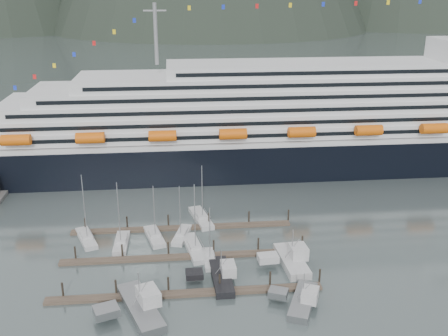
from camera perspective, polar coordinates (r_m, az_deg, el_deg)
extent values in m
plane|color=#434F4F|center=(102.53, -1.50, -10.42)|extent=(1600.00, 1600.00, 0.00)
cube|color=black|center=(154.36, 6.22, 1.62)|extent=(210.00, 28.00, 12.00)
cube|color=silver|center=(152.50, 6.31, 3.94)|extent=(205.80, 27.44, 1.50)
cube|color=silver|center=(152.94, 8.19, 4.92)|extent=(185.00, 26.00, 3.20)
cube|color=black|center=(140.71, 9.43, 3.63)|extent=(175.75, 0.20, 1.00)
cube|color=silver|center=(152.66, 8.98, 6.09)|extent=(180.00, 25.00, 3.20)
cube|color=black|center=(140.88, 10.24, 4.95)|extent=(171.00, 0.20, 1.00)
cube|color=silver|center=(152.48, 9.77, 7.26)|extent=(172.00, 24.00, 3.20)
cube|color=black|center=(141.15, 11.05, 6.27)|extent=(163.40, 0.20, 1.00)
cube|color=silver|center=(152.39, 10.58, 8.43)|extent=(160.00, 23.00, 3.20)
cube|color=black|center=(141.52, 11.86, 7.58)|extent=(152.00, 0.20, 1.00)
cube|color=silver|center=(152.41, 11.38, 9.57)|extent=(140.00, 22.00, 3.00)
cube|color=black|center=(142.02, 12.66, 8.83)|extent=(133.00, 0.20, 1.00)
cube|color=silver|center=(152.53, 12.19, 10.67)|extent=(95.00, 20.00, 3.00)
cube|color=black|center=(143.08, 13.40, 10.08)|extent=(90.25, 0.20, 1.00)
cylinder|color=gray|center=(144.24, -7.44, 14.25)|extent=(1.00, 1.00, 16.00)
cylinder|color=#E85E0C|center=(139.24, -21.70, 2.85)|extent=(7.00, 2.80, 2.80)
cylinder|color=#E85E0C|center=(135.34, -14.36, 3.19)|extent=(7.00, 2.80, 2.80)
cylinder|color=#E85E0C|center=(133.77, -6.71, 3.48)|extent=(7.00, 2.80, 2.80)
cylinder|color=#E85E0C|center=(134.61, 0.98, 3.72)|extent=(7.00, 2.80, 2.80)
cylinder|color=#E85E0C|center=(137.82, 8.45, 3.88)|extent=(7.00, 2.80, 2.80)
cylinder|color=#E85E0C|center=(143.23, 15.47, 3.98)|extent=(7.00, 2.80, 2.80)
cylinder|color=#E85E0C|center=(150.61, 21.90, 4.01)|extent=(7.00, 2.80, 2.80)
cube|color=#3E3228|center=(93.68, -4.17, -13.46)|extent=(48.00, 2.00, 0.50)
cylinder|color=black|center=(96.03, -17.15, -12.67)|extent=(0.36, 0.36, 3.20)
cylinder|color=black|center=(94.59, -11.67, -12.68)|extent=(0.36, 0.36, 3.20)
cylinder|color=black|center=(94.00, -6.08, -12.57)|extent=(0.36, 0.36, 3.20)
cylinder|color=black|center=(94.26, -0.47, -12.35)|extent=(0.36, 0.36, 3.20)
cylinder|color=black|center=(95.38, 5.04, -12.01)|extent=(0.36, 0.36, 3.20)
cylinder|color=black|center=(97.32, 10.36, -11.59)|extent=(0.36, 0.36, 3.20)
cube|color=#3E3228|center=(104.83, -4.39, -9.60)|extent=(48.00, 2.00, 0.50)
cylinder|color=black|center=(107.07, -15.87, -8.99)|extent=(0.36, 0.36, 3.20)
cylinder|color=black|center=(105.78, -11.02, -8.94)|extent=(0.36, 0.36, 3.20)
cylinder|color=black|center=(105.25, -6.08, -8.82)|extent=(0.36, 0.36, 3.20)
cylinder|color=black|center=(105.48, -1.13, -8.63)|extent=(0.36, 0.36, 3.20)
cylinder|color=black|center=(106.48, 3.75, -8.39)|extent=(0.36, 0.36, 3.20)
cylinder|color=black|center=(108.22, 8.51, -8.09)|extent=(0.36, 0.36, 3.20)
cube|color=#3E3228|center=(116.36, -4.58, -6.49)|extent=(48.00, 2.00, 0.50)
cylinder|color=black|center=(118.51, -14.86, -6.01)|extent=(0.36, 0.36, 3.20)
cylinder|color=black|center=(117.34, -10.50, -5.92)|extent=(0.36, 0.36, 3.20)
cylinder|color=black|center=(116.86, -6.08, -5.80)|extent=(0.36, 0.36, 3.20)
cylinder|color=black|center=(117.07, -1.65, -5.64)|extent=(0.36, 0.36, 3.20)
cylinder|color=black|center=(117.98, 2.73, -5.45)|extent=(0.36, 0.36, 3.20)
cylinder|color=black|center=(119.55, 7.02, -5.23)|extent=(0.36, 0.36, 3.20)
cube|color=#B1B1B1|center=(111.24, -11.09, -8.12)|extent=(2.91, 9.48, 1.47)
cube|color=#B1B1B1|center=(110.80, -11.12, -7.68)|extent=(2.16, 3.34, 0.84)
cylinder|color=gray|center=(107.22, -11.39, -4.86)|extent=(0.17, 0.17, 13.31)
cube|color=#B1B1B1|center=(112.74, -4.62, -7.39)|extent=(4.76, 9.51, 1.29)
cube|color=#B1B1B1|center=(112.37, -4.63, -7.03)|extent=(2.63, 3.59, 0.74)
cylinder|color=gray|center=(109.26, -4.82, -4.71)|extent=(0.15, 0.15, 11.23)
cube|color=#B1B1B1|center=(103.36, -1.58, -10.00)|extent=(2.43, 8.36, 1.23)
cube|color=#B1B1B1|center=(102.99, -1.58, -9.63)|extent=(1.81, 2.94, 0.70)
cylinder|color=gray|center=(99.79, -1.57, -7.23)|extent=(0.14, 0.14, 10.94)
cube|color=#B1B1B1|center=(107.31, -3.26, -8.84)|extent=(4.99, 12.47, 1.55)
cube|color=#B1B1B1|center=(106.83, -3.28, -8.35)|extent=(2.93, 4.58, 0.88)
cylinder|color=gray|center=(102.82, -3.19, -5.39)|extent=(0.18, 0.18, 13.84)
cube|color=#B1B1B1|center=(114.70, -14.73, -7.53)|extent=(5.97, 10.37, 1.41)
cube|color=#B1B1B1|center=(114.30, -14.77, -7.12)|extent=(3.12, 4.01, 0.81)
cylinder|color=gray|center=(110.56, -14.97, -4.16)|extent=(0.16, 0.16, 14.17)
cube|color=#B1B1B1|center=(112.66, -7.57, -7.53)|extent=(5.04, 9.93, 1.48)
cube|color=#B1B1B1|center=(112.23, -7.60, -7.09)|extent=(2.88, 3.76, 0.85)
cylinder|color=gray|center=(109.06, -7.61, -4.74)|extent=(0.17, 0.17, 11.43)
cube|color=#B1B1B1|center=(120.09, -2.51, -5.58)|extent=(5.38, 12.13, 1.57)
cube|color=#B1B1B1|center=(119.65, -2.51, -5.13)|extent=(3.08, 4.51, 0.90)
cylinder|color=gray|center=(116.22, -2.40, -2.67)|extent=(0.18, 0.18, 12.58)
cube|color=gray|center=(90.31, -9.07, -15.00)|extent=(8.88, 15.19, 2.26)
cube|color=gray|center=(88.44, -12.70, -14.95)|extent=(4.72, 4.36, 1.36)
cube|color=#B1B1B1|center=(89.40, -8.23, -13.61)|extent=(4.49, 5.23, 2.49)
cube|color=black|center=(88.92, -8.26, -13.12)|extent=(4.18, 4.87, 0.57)
cylinder|color=gray|center=(88.03, -9.22, -12.76)|extent=(0.18, 0.18, 5.65)
cube|color=black|center=(97.60, -0.31, -11.85)|extent=(3.70, 12.96, 1.84)
cube|color=black|center=(96.63, -3.24, -11.46)|extent=(3.21, 2.92, 1.10)
cube|color=#B1B1B1|center=(96.84, 0.46, -10.91)|extent=(2.69, 3.94, 2.02)
cube|color=black|center=(96.47, 0.46, -10.53)|extent=(2.50, 3.67, 0.46)
cylinder|color=gray|center=(95.91, -0.31, -10.16)|extent=(0.15, 0.15, 4.60)
cube|color=gray|center=(91.83, 8.57, -14.33)|extent=(7.52, 11.57, 1.86)
cube|color=gray|center=(91.78, 5.93, -13.37)|extent=(3.88, 3.51, 1.12)
cube|color=#B1B1B1|center=(90.74, 9.34, -13.48)|extent=(3.72, 4.11, 2.05)
cube|color=black|center=(90.34, 9.37, -13.08)|extent=(3.46, 3.83, 0.46)
cylinder|color=gray|center=(90.01, 8.68, -12.54)|extent=(0.15, 0.15, 4.65)
cube|color=#B1B1B1|center=(103.15, 7.36, -10.17)|extent=(4.93, 12.64, 2.25)
cube|color=#B1B1B1|center=(101.25, 4.81, -9.73)|extent=(4.01, 2.99, 1.35)
cube|color=#B1B1B1|center=(102.41, 8.09, -9.01)|extent=(3.41, 3.93, 2.48)
cube|color=black|center=(101.98, 8.11, -8.56)|extent=(3.17, 3.67, 0.56)
cylinder|color=gray|center=(101.16, 7.46, -8.13)|extent=(0.18, 0.18, 5.63)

